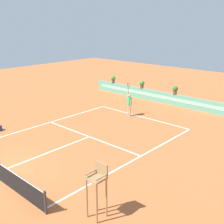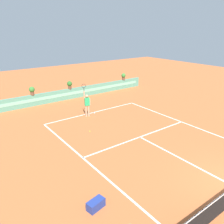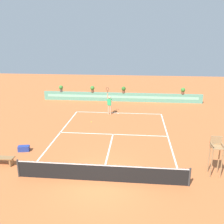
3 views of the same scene
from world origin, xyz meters
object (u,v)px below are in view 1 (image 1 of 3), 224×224
umpire_chair (98,185)px  potted_plant_far_left (113,79)px  potted_plant_centre (175,90)px  tennis_ball_near_baseline (94,119)px  tennis_player (129,103)px  potted_plant_left (142,84)px

umpire_chair → potted_plant_far_left: (-12.93, 15.13, 0.07)m
potted_plant_centre → tennis_ball_near_baseline: bearing=-107.7°
tennis_player → tennis_ball_near_baseline: 2.99m
umpire_chair → potted_plant_centre: (-5.69, 15.13, 0.07)m
tennis_player → tennis_ball_near_baseline: bearing=-117.7°
potted_plant_centre → potted_plant_left: bearing=180.0°
potted_plant_centre → potted_plant_far_left: 7.23m
tennis_player → potted_plant_centre: bearing=77.9°
tennis_ball_near_baseline → potted_plant_centre: potted_plant_centre is taller
tennis_player → potted_plant_left: tennis_player is taller
potted_plant_far_left → potted_plant_centre: bearing=0.0°
tennis_ball_near_baseline → potted_plant_left: size_ratio=0.09×
potted_plant_far_left → potted_plant_left: 3.67m
potted_plant_centre → potted_plant_far_left: size_ratio=1.00×
umpire_chair → potted_plant_left: 17.73m
umpire_chair → potted_plant_far_left: umpire_chair is taller
umpire_chair → potted_plant_centre: size_ratio=2.96×
umpire_chair → tennis_ball_near_baseline: 11.21m
potted_plant_far_left → potted_plant_left: (3.67, 0.00, 0.00)m
tennis_player → potted_plant_far_left: (-6.17, 4.96, 0.36)m
tennis_ball_near_baseline → potted_plant_far_left: size_ratio=0.09×
tennis_player → potted_plant_far_left: size_ratio=3.57×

